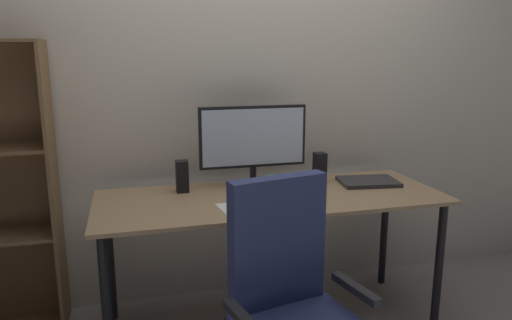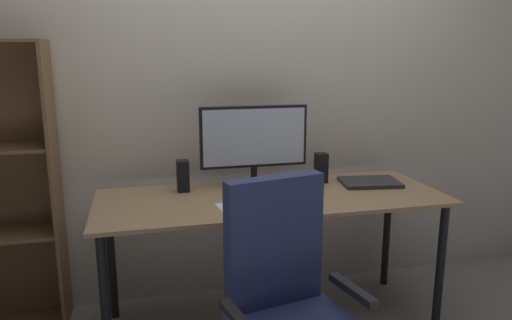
# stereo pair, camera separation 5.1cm
# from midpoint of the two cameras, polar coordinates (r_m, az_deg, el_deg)

# --- Properties ---
(back_wall) EXTENTS (6.40, 0.10, 2.60)m
(back_wall) POSITION_cam_midpoint_polar(r_m,az_deg,el_deg) (2.91, -0.29, 9.28)
(back_wall) COLOR beige
(back_wall) RESTS_ON ground
(desk) EXTENTS (1.80, 0.68, 0.74)m
(desk) POSITION_cam_midpoint_polar(r_m,az_deg,el_deg) (2.54, 2.44, -5.92)
(desk) COLOR tan
(desk) RESTS_ON ground
(monitor) EXTENTS (0.60, 0.20, 0.45)m
(monitor) POSITION_cam_midpoint_polar(r_m,az_deg,el_deg) (2.63, 0.32, 2.31)
(monitor) COLOR black
(monitor) RESTS_ON desk
(keyboard) EXTENTS (0.29, 0.12, 0.02)m
(keyboard) POSITION_cam_midpoint_polar(r_m,az_deg,el_deg) (2.36, 1.81, -5.18)
(keyboard) COLOR black
(keyboard) RESTS_ON desk
(mouse) EXTENTS (0.08, 0.11, 0.03)m
(mouse) POSITION_cam_midpoint_polar(r_m,az_deg,el_deg) (2.45, 6.77, -4.42)
(mouse) COLOR black
(mouse) RESTS_ON desk
(coffee_mug) EXTENTS (0.10, 0.08, 0.09)m
(coffee_mug) POSITION_cam_midpoint_polar(r_m,az_deg,el_deg) (2.55, 2.78, -2.93)
(coffee_mug) COLOR #387F51
(coffee_mug) RESTS_ON desk
(laptop) EXTENTS (0.35, 0.27, 0.02)m
(laptop) POSITION_cam_midpoint_polar(r_m,az_deg,el_deg) (2.81, 13.82, -2.57)
(laptop) COLOR #2D2D30
(laptop) RESTS_ON desk
(speaker_left) EXTENTS (0.06, 0.07, 0.17)m
(speaker_left) POSITION_cam_midpoint_polar(r_m,az_deg,el_deg) (2.60, -8.09, -1.88)
(speaker_left) COLOR black
(speaker_left) RESTS_ON desk
(speaker_right) EXTENTS (0.06, 0.07, 0.17)m
(speaker_right) POSITION_cam_midpoint_polar(r_m,az_deg,el_deg) (2.78, 8.23, -0.91)
(speaker_right) COLOR black
(speaker_right) RESTS_ON desk
(paper_sheet) EXTENTS (0.25, 0.32, 0.00)m
(paper_sheet) POSITION_cam_midpoint_polar(r_m,az_deg,el_deg) (2.29, -0.67, -5.98)
(paper_sheet) COLOR white
(paper_sheet) RESTS_ON desk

